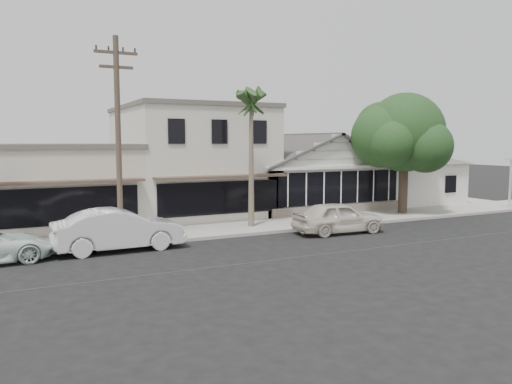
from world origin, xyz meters
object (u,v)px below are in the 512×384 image
car_1 (119,230)px  shade_tree (401,135)px  utility_pole (118,136)px  car_0 (338,217)px

car_1 → shade_tree: 18.46m
shade_tree → utility_pole: bearing=-173.7°
utility_pole → car_0: size_ratio=1.93×
utility_pole → car_0: (10.40, -1.57, -4.00)m
car_1 → shade_tree: shade_tree is taller
car_0 → car_1: car_1 is taller
car_1 → shade_tree: (17.80, 2.71, 4.08)m
utility_pole → car_1: size_ratio=1.68×
car_1 → car_0: bearing=-95.5°
utility_pole → shade_tree: (17.58, 1.95, 0.18)m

